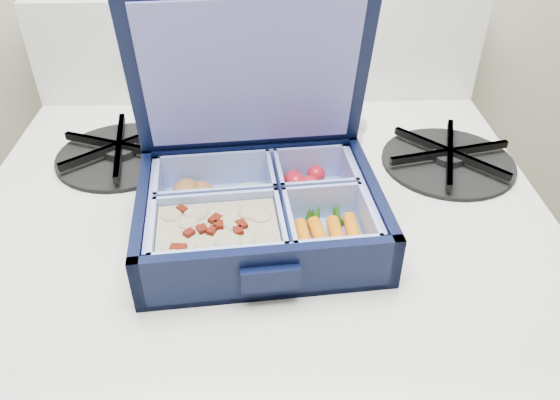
{
  "coord_description": "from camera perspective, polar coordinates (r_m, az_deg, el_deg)",
  "views": [
    {
      "loc": [
        0.12,
        1.18,
        1.31
      ],
      "look_at": [
        0.14,
        1.62,
        0.99
      ],
      "focal_mm": 35.0,
      "sensor_mm": 36.0,
      "label": 1
    }
  ],
  "objects": [
    {
      "name": "bento_box",
      "position": [
        0.55,
        -2.12,
        -1.34
      ],
      "size": [
        0.25,
        0.21,
        0.06
      ],
      "primitive_type": null,
      "rotation": [
        0.0,
        0.0,
        0.09
      ],
      "color": "black",
      "rests_on": "stove"
    },
    {
      "name": "fork",
      "position": [
        0.69,
        7.86,
        4.69
      ],
      "size": [
        0.06,
        0.16,
        0.01
      ],
      "primitive_type": null,
      "rotation": [
        0.0,
        0.0,
        -0.22
      ],
      "color": "silver",
      "rests_on": "stove"
    },
    {
      "name": "burner_grate",
      "position": [
        0.7,
        17.25,
        4.45
      ],
      "size": [
        0.19,
        0.19,
        0.02
      ],
      "primitive_type": "cylinder",
      "rotation": [
        0.0,
        0.0,
        0.23
      ],
      "color": "black",
      "rests_on": "stove"
    },
    {
      "name": "burner_grate_rear",
      "position": [
        0.71,
        -16.32,
        4.94
      ],
      "size": [
        0.21,
        0.21,
        0.02
      ],
      "primitive_type": "cylinder",
      "rotation": [
        0.0,
        0.0,
        -0.37
      ],
      "color": "black",
      "rests_on": "stove"
    }
  ]
}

